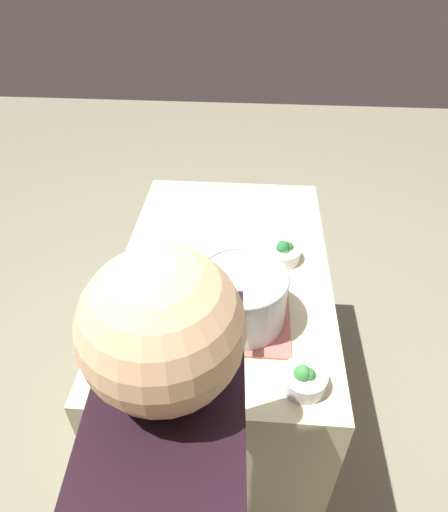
{
  "coord_description": "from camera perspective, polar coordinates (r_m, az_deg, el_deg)",
  "views": [
    {
      "loc": [
        1.2,
        0.09,
        1.93
      ],
      "look_at": [
        0.0,
        0.0,
        0.94
      ],
      "focal_mm": 31.21,
      "sensor_mm": 36.0,
      "label": 1
    }
  ],
  "objects": [
    {
      "name": "mason_jar",
      "position": [
        1.44,
        -9.72,
        -3.85
      ],
      "size": [
        0.08,
        0.08,
        0.13
      ],
      "color": "beige",
      "rests_on": "counter_slab"
    },
    {
      "name": "counter_slab",
      "position": [
        1.91,
        0.0,
        -11.62
      ],
      "size": [
        1.18,
        0.74,
        0.89
      ],
      "primitive_type": "cube",
      "color": "#C2BB90",
      "rests_on": "ground_plane"
    },
    {
      "name": "dish_cloth",
      "position": [
        1.4,
        2.26,
        -8.01
      ],
      "size": [
        0.3,
        0.3,
        0.01
      ],
      "primitive_type": "cube",
      "color": "#B85E54",
      "rests_on": "counter_slab"
    },
    {
      "name": "ground_plane",
      "position": [
        2.27,
        0.0,
        -18.74
      ],
      "size": [
        8.0,
        8.0,
        0.0
      ],
      "primitive_type": "plane",
      "color": "#75725B"
    },
    {
      "name": "lemonade_pitcher",
      "position": [
        1.2,
        -9.96,
        -9.95
      ],
      "size": [
        0.1,
        0.1,
        0.27
      ],
      "color": "beige",
      "rests_on": "counter_slab"
    },
    {
      "name": "cooking_pot",
      "position": [
        1.33,
        2.36,
        -5.21
      ],
      "size": [
        0.34,
        0.27,
        0.18
      ],
      "color": "#B7B7BC",
      "rests_on": "dish_cloth"
    },
    {
      "name": "broccoli_bowl_center",
      "position": [
        1.61,
        7.6,
        0.46
      ],
      "size": [
        0.13,
        0.13,
        0.08
      ],
      "color": "silver",
      "rests_on": "counter_slab"
    },
    {
      "name": "broccoli_bowl_front",
      "position": [
        1.25,
        10.24,
        -15.23
      ],
      "size": [
        0.12,
        0.12,
        0.08
      ],
      "color": "silver",
      "rests_on": "counter_slab"
    }
  ]
}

